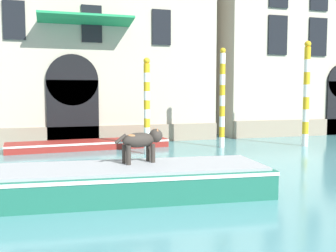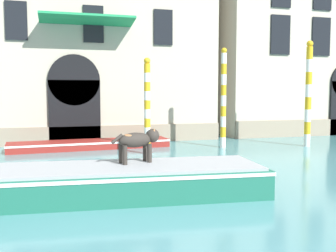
# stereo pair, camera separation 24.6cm
# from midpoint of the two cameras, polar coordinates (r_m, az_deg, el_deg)

# --- Properties ---
(palazzo_right) EXTENTS (12.71, 6.13, 16.10)m
(palazzo_right) POSITION_cam_midpoint_polar(r_m,az_deg,el_deg) (27.38, 19.99, 16.42)
(palazzo_right) COLOR #BCB29E
(palazzo_right) RESTS_ON ground_plane
(boat_foreground) EXTENTS (8.06, 2.80, 0.73)m
(boat_foreground) POSITION_cam_midpoint_polar(r_m,az_deg,el_deg) (9.43, -9.27, -7.88)
(boat_foreground) COLOR #1E6651
(boat_foreground) RESTS_ON ground_plane
(dog_on_deck) EXTENTS (1.26, 0.55, 0.85)m
(dog_on_deck) POSITION_cam_midpoint_polar(r_m,az_deg,el_deg) (9.71, -3.57, -2.09)
(dog_on_deck) COLOR #332D28
(dog_on_deck) RESTS_ON boat_foreground
(boat_moored_near_palazzo) EXTENTS (6.99, 1.90, 0.36)m
(boat_moored_near_palazzo) POSITION_cam_midpoint_polar(r_m,az_deg,el_deg) (17.47, -10.79, -2.60)
(boat_moored_near_palazzo) COLOR maroon
(boat_moored_near_palazzo) RESTS_ON ground_plane
(mooring_pole_0) EXTENTS (0.25, 0.25, 3.80)m
(mooring_pole_0) POSITION_cam_midpoint_polar(r_m,az_deg,el_deg) (15.51, -2.57, 2.95)
(mooring_pole_0) COLOR white
(mooring_pole_0) RESTS_ON ground_plane
(mooring_pole_2) EXTENTS (0.25, 0.25, 4.39)m
(mooring_pole_2) POSITION_cam_midpoint_polar(r_m,az_deg,el_deg) (17.51, 8.46, 4.09)
(mooring_pole_2) COLOR white
(mooring_pole_2) RESTS_ON ground_plane
(mooring_pole_3) EXTENTS (0.29, 0.29, 4.74)m
(mooring_pole_3) POSITION_cam_midpoint_polar(r_m,az_deg,el_deg) (18.83, 20.05, 4.45)
(mooring_pole_3) COLOR white
(mooring_pole_3) RESTS_ON ground_plane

